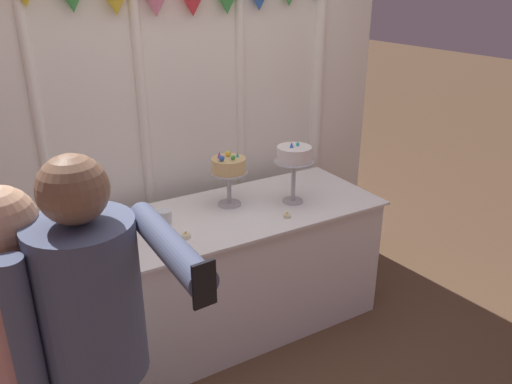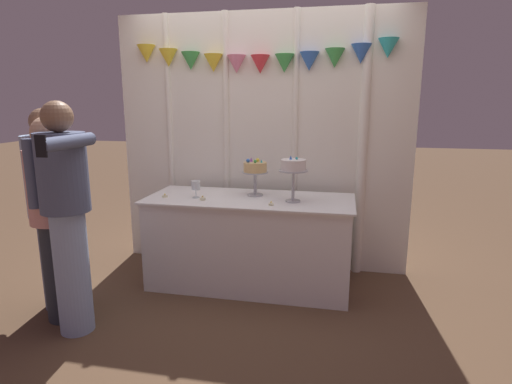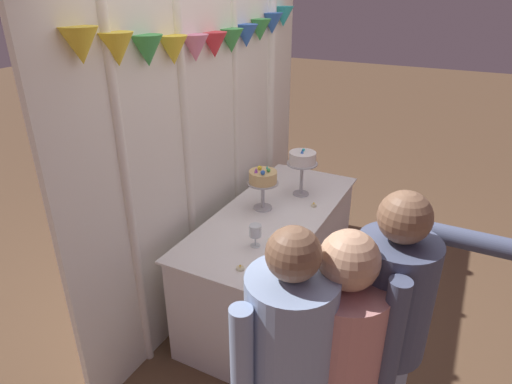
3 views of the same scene
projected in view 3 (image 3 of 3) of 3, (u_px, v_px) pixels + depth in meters
ground_plane at (283, 304)px, 3.50m from camera, size 24.00×24.00×0.00m
draped_curtain at (214, 132)px, 3.20m from camera, size 2.81×0.18×2.41m
cake_table at (273, 258)px, 3.37m from camera, size 1.78×0.74×0.79m
cake_display_nearleft at (263, 179)px, 3.16m from camera, size 0.23×0.23×0.34m
cake_display_nearright at (302, 161)px, 3.36m from camera, size 0.24×0.24×0.39m
wine_glass at (255, 231)px, 2.75m from camera, size 0.08×0.08×0.15m
tealight_far_left at (240, 268)px, 2.56m from camera, size 0.05×0.05×0.03m
tealight_near_left at (271, 241)px, 2.83m from camera, size 0.05×0.05×0.04m
tealight_near_right at (314, 205)px, 3.29m from camera, size 0.04×0.04×0.04m
guest_man_dark_suit at (288, 383)px, 1.77m from camera, size 0.47×0.47×1.57m
guest_man_pink_jacket at (337, 377)px, 1.83m from camera, size 0.49×0.49×1.51m
guest_girl_blue_dress at (386, 344)px, 1.89m from camera, size 0.48×0.62×1.62m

